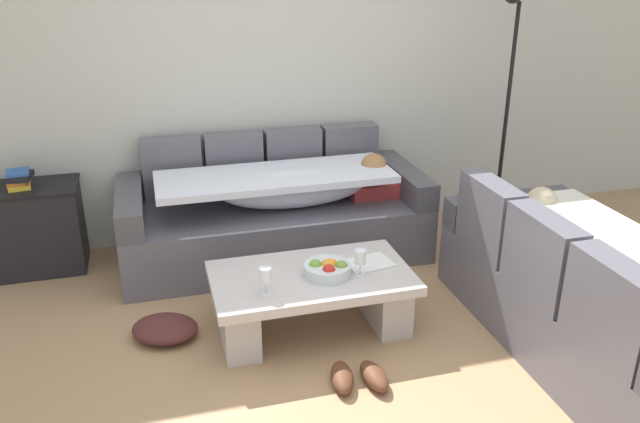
{
  "coord_description": "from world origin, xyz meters",
  "views": [
    {
      "loc": [
        -0.84,
        -2.72,
        2.17
      ],
      "look_at": [
        0.21,
        1.07,
        0.55
      ],
      "focal_mm": 35.62,
      "sensor_mm": 36.0,
      "label": 1
    }
  ],
  "objects": [
    {
      "name": "open_magazine",
      "position": [
        0.38,
        0.57,
        0.39
      ],
      "size": [
        0.31,
        0.25,
        0.01
      ],
      "primitive_type": "cube",
      "rotation": [
        0.0,
        0.0,
        0.16
      ],
      "color": "white",
      "rests_on": "coffee_table"
    },
    {
      "name": "ground_plane",
      "position": [
        0.0,
        0.0,
        0.0
      ],
      "size": [
        14.0,
        14.0,
        0.0
      ],
      "primitive_type": "plane",
      "color": "#A98058"
    },
    {
      "name": "side_cabinet",
      "position": [
        -1.73,
        1.85,
        0.32
      ],
      "size": [
        0.72,
        0.44,
        0.64
      ],
      "color": "black",
      "rests_on": "ground_plane"
    },
    {
      "name": "couch_along_wall",
      "position": [
        0.03,
        1.62,
        0.33
      ],
      "size": [
        2.24,
        0.92,
        0.88
      ],
      "color": "#585660",
      "rests_on": "ground_plane"
    },
    {
      "name": "fruit_bowl",
      "position": [
        0.09,
        0.5,
        0.42
      ],
      "size": [
        0.28,
        0.28,
        0.1
      ],
      "color": "silver",
      "rests_on": "coffee_table"
    },
    {
      "name": "couch_near_window",
      "position": [
        1.48,
        -0.07,
        0.34
      ],
      "size": [
        0.92,
        2.05,
        0.88
      ],
      "rotation": [
        0.0,
        0.0,
        1.57
      ],
      "color": "#585660",
      "rests_on": "ground_plane"
    },
    {
      "name": "pair_of_shoes",
      "position": [
        0.11,
        -0.06,
        0.04
      ],
      "size": [
        0.32,
        0.32,
        0.09
      ],
      "color": "#59331E",
      "rests_on": "ground_plane"
    },
    {
      "name": "coffee_table",
      "position": [
        0.01,
        0.54,
        0.24
      ],
      "size": [
        1.2,
        0.68,
        0.38
      ],
      "color": "beige",
      "rests_on": "ground_plane"
    },
    {
      "name": "floor_lamp",
      "position": [
        1.86,
        1.63,
        1.12
      ],
      "size": [
        0.33,
        0.31,
        1.95
      ],
      "color": "black",
      "rests_on": "ground_plane"
    },
    {
      "name": "book_stack_on_cabinet",
      "position": [
        -1.75,
        1.85,
        0.7
      ],
      "size": [
        0.18,
        0.23,
        0.12
      ],
      "color": "gold",
      "rests_on": "side_cabinet"
    },
    {
      "name": "wine_glass_near_left",
      "position": [
        -0.3,
        0.37,
        0.5
      ],
      "size": [
        0.07,
        0.07,
        0.17
      ],
      "color": "silver",
      "rests_on": "coffee_table"
    },
    {
      "name": "crumpled_garment",
      "position": [
        -0.87,
        0.68,
        0.06
      ],
      "size": [
        0.5,
        0.46,
        0.12
      ],
      "primitive_type": "ellipsoid",
      "rotation": [
        0.0,
        0.0,
        2.71
      ],
      "color": "#4C2323",
      "rests_on": "ground_plane"
    },
    {
      "name": "wine_glass_near_right",
      "position": [
        0.28,
        0.44,
        0.5
      ],
      "size": [
        0.07,
        0.07,
        0.17
      ],
      "color": "silver",
      "rests_on": "coffee_table"
    },
    {
      "name": "back_wall",
      "position": [
        0.0,
        2.15,
        1.35
      ],
      "size": [
        9.0,
        0.1,
        2.7
      ],
      "primitive_type": "cube",
      "color": "#BABEB4",
      "rests_on": "ground_plane"
    }
  ]
}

